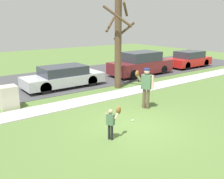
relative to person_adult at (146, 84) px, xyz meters
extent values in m
plane|color=#567538|center=(-1.65, 2.32, -1.10)|extent=(48.00, 48.00, 0.00)
cube|color=beige|center=(-1.65, 2.42, -1.07)|extent=(36.00, 1.20, 0.06)
cube|color=#424244|center=(-1.65, 7.42, -1.09)|extent=(36.00, 6.80, 0.02)
cylinder|color=brown|center=(0.08, -0.07, -0.66)|extent=(0.14, 0.14, 0.88)
cylinder|color=brown|center=(0.00, 0.08, -0.66)|extent=(0.14, 0.14, 0.88)
cube|color=#4C7251|center=(0.04, 0.00, 0.09)|extent=(0.40, 0.48, 0.62)
sphere|color=beige|center=(0.04, 0.00, 0.54)|extent=(0.24, 0.24, 0.24)
cylinder|color=navy|center=(0.04, 0.00, 0.63)|extent=(0.25, 0.25, 0.07)
cylinder|color=beige|center=(0.16, -0.23, 0.11)|extent=(0.10, 0.10, 0.59)
cylinder|color=beige|center=(-0.31, 0.12, 0.32)|extent=(0.53, 0.33, 0.42)
ellipsoid|color=brown|center=(-0.50, 0.03, 0.51)|extent=(0.26, 0.22, 0.26)
cylinder|color=black|center=(-3.00, -1.46, -0.85)|extent=(0.08, 0.08, 0.51)
cylinder|color=black|center=(-2.95, -1.55, -0.85)|extent=(0.08, 0.08, 0.51)
cube|color=#4C7251|center=(-2.98, -1.50, -0.41)|extent=(0.23, 0.28, 0.36)
sphere|color=tan|center=(-2.98, -1.50, -0.15)|extent=(0.14, 0.14, 0.14)
cylinder|color=tan|center=(-3.04, -1.37, -0.40)|extent=(0.06, 0.06, 0.34)
cylinder|color=tan|center=(-2.77, -1.57, -0.28)|extent=(0.31, 0.19, 0.25)
ellipsoid|color=brown|center=(-2.66, -1.52, -0.16)|extent=(0.26, 0.22, 0.26)
sphere|color=white|center=(-1.39, -0.78, -1.07)|extent=(0.07, 0.07, 0.07)
cube|color=beige|center=(-4.76, 3.53, -0.60)|extent=(0.72, 0.66, 1.01)
cylinder|color=brown|center=(1.26, 3.56, 1.33)|extent=(0.38, 0.38, 4.86)
cylinder|color=brown|center=(1.80, 3.73, 2.06)|extent=(0.54, 1.36, 1.03)
cylinder|color=brown|center=(1.03, 3.96, 2.45)|extent=(1.05, 0.69, 0.85)
cylinder|color=brown|center=(0.85, 3.09, 2.84)|extent=(1.26, 1.11, 1.14)
cylinder|color=brown|center=(1.51, 3.27, 3.23)|extent=(0.84, 0.72, 0.74)
cube|color=silver|center=(-1.20, 5.50, -0.63)|extent=(4.60, 1.80, 0.55)
cube|color=#2D333D|center=(-1.20, 5.50, -0.11)|extent=(2.53, 1.66, 0.50)
cylinder|color=black|center=(0.22, 6.29, -0.76)|extent=(0.64, 0.22, 0.64)
cylinder|color=black|center=(0.22, 4.71, -0.76)|extent=(0.64, 0.22, 0.64)
cylinder|color=black|center=(-2.63, 6.29, -0.76)|extent=(0.64, 0.22, 0.64)
cylinder|color=black|center=(-2.63, 4.71, -0.76)|extent=(0.64, 0.22, 0.64)
cube|color=maroon|center=(4.78, 5.45, -0.51)|extent=(4.70, 1.90, 0.80)
cube|color=#2D333D|center=(4.78, 5.45, 0.22)|extent=(2.59, 1.75, 0.65)
cylinder|color=black|center=(6.24, 6.29, -0.76)|extent=(0.64, 0.22, 0.64)
cylinder|color=black|center=(6.24, 4.61, -0.76)|extent=(0.64, 0.22, 0.64)
cylinder|color=black|center=(3.33, 6.29, -0.76)|extent=(0.64, 0.22, 0.64)
cylinder|color=black|center=(3.33, 4.61, -0.76)|extent=(0.64, 0.22, 0.64)
cube|color=red|center=(10.19, 5.37, -0.61)|extent=(4.00, 1.75, 0.60)
cube|color=#2D333D|center=(10.19, 5.37, -0.03)|extent=(2.20, 1.61, 0.55)
cylinder|color=black|center=(11.43, 6.13, -0.76)|extent=(0.64, 0.22, 0.64)
cylinder|color=black|center=(11.43, 4.60, -0.76)|extent=(0.64, 0.22, 0.64)
cylinder|color=black|center=(8.95, 6.13, -0.76)|extent=(0.64, 0.22, 0.64)
cylinder|color=black|center=(8.95, 4.60, -0.76)|extent=(0.64, 0.22, 0.64)
camera|label=1|loc=(-7.30, -7.41, 2.55)|focal=39.91mm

